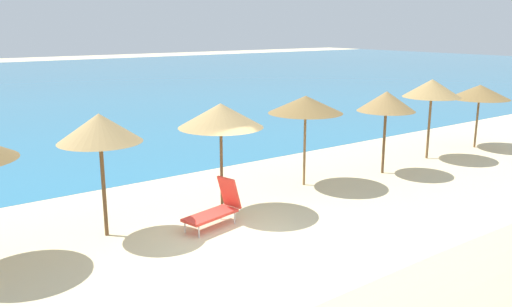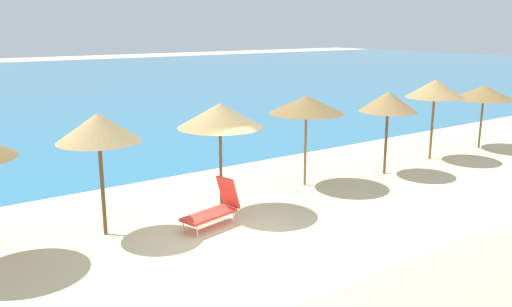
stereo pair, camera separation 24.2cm
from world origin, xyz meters
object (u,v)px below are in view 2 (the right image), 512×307
(beach_umbrella_3, at_px, (98,128))
(beach_umbrella_6, at_px, (388,102))
(beach_umbrella_7, at_px, (435,89))
(beach_umbrella_5, at_px, (306,105))
(lounge_chair_1, at_px, (215,207))
(beach_umbrella_4, at_px, (220,116))
(beach_umbrella_8, at_px, (484,92))

(beach_umbrella_3, height_order, beach_umbrella_6, beach_umbrella_3)
(beach_umbrella_3, distance_m, beach_umbrella_6, 9.69)
(beach_umbrella_7, bearing_deg, beach_umbrella_3, -179.39)
(beach_umbrella_6, bearing_deg, beach_umbrella_7, 7.23)
(beach_umbrella_5, distance_m, beach_umbrella_7, 6.07)
(beach_umbrella_7, bearing_deg, lounge_chair_1, -173.37)
(beach_umbrella_3, bearing_deg, beach_umbrella_7, 0.61)
(beach_umbrella_3, xyz_separation_m, beach_umbrella_5, (6.59, 0.31, -0.06))
(beach_umbrella_6, bearing_deg, beach_umbrella_5, 169.95)
(beach_umbrella_7, distance_m, lounge_chair_1, 10.48)
(beach_umbrella_4, xyz_separation_m, beach_umbrella_7, (9.53, 0.42, 0.01))
(beach_umbrella_8, distance_m, lounge_chair_1, 13.54)
(beach_umbrella_5, relative_size, lounge_chair_1, 1.70)
(beach_umbrella_3, xyz_separation_m, beach_umbrella_8, (15.84, 0.11, -0.32))
(beach_umbrella_7, height_order, beach_umbrella_8, beach_umbrella_7)
(beach_umbrella_3, bearing_deg, beach_umbrella_5, 2.66)
(beach_umbrella_4, height_order, beach_umbrella_5, beach_umbrella_4)
(beach_umbrella_3, bearing_deg, beach_umbrella_8, 0.39)
(beach_umbrella_3, relative_size, beach_umbrella_6, 1.06)
(beach_umbrella_7, height_order, lounge_chair_1, beach_umbrella_7)
(beach_umbrella_3, bearing_deg, lounge_chair_1, -22.98)
(beach_umbrella_4, distance_m, beach_umbrella_6, 6.56)
(beach_umbrella_5, xyz_separation_m, lounge_chair_1, (-4.12, -1.36, -2.09))
(beach_umbrella_6, xyz_separation_m, beach_umbrella_8, (6.15, 0.35, -0.16))
(beach_umbrella_3, distance_m, beach_umbrella_8, 15.84)
(beach_umbrella_7, xyz_separation_m, beach_umbrella_8, (3.18, -0.03, -0.36))
(beach_umbrella_7, bearing_deg, beach_umbrella_4, -177.49)
(beach_umbrella_8, relative_size, lounge_chair_1, 1.55)
(beach_umbrella_8, bearing_deg, beach_umbrella_3, -179.61)
(beach_umbrella_4, bearing_deg, beach_umbrella_8, 1.76)
(beach_umbrella_3, xyz_separation_m, beach_umbrella_6, (9.69, -0.24, -0.16))
(beach_umbrella_7, distance_m, beach_umbrella_8, 3.20)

